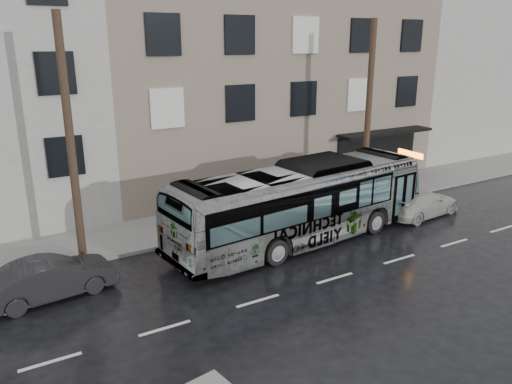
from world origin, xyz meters
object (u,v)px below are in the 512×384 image
Objects in this scene: utility_pole_front at (368,115)px; dark_sedan at (51,278)px; utility_pole_rear at (71,144)px; sign_post at (380,177)px; white_sedan at (421,203)px; bus at (302,203)px.

dark_sedan is (-15.44, -2.13, -3.97)m from utility_pole_front.
utility_pole_rear is 3.75× the size of sign_post.
white_sedan is at bearing -64.11° from utility_pole_front.
utility_pole_front is at bearing -72.95° from bus.
sign_post is at bearing 0.00° from utility_pole_front.
utility_pole_rear is 2.17× the size of dark_sedan.
sign_post is at bearing 0.00° from utility_pole_rear.
sign_post reaches higher than dark_sedan.
sign_post is (1.10, 0.00, -3.30)m from utility_pole_front.
bus is 6.90m from white_sedan.
white_sedan is at bearing -98.91° from dark_sedan.
utility_pole_rear is at bearing 68.95° from bus.
utility_pole_rear reaches higher than dark_sedan.
sign_post is 0.20× the size of bus.
white_sedan is (6.82, -0.33, -1.03)m from bus.
utility_pole_front is 16.08m from dark_sedan.
utility_pole_rear is 15.46m from sign_post.
utility_pole_rear is 4.73m from dark_sedan.
sign_post is 0.58× the size of dark_sedan.
sign_post is at bearing -76.42° from bus.
utility_pole_rear is at bearing 180.00° from sign_post.
bus is at bearing -160.70° from sign_post.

